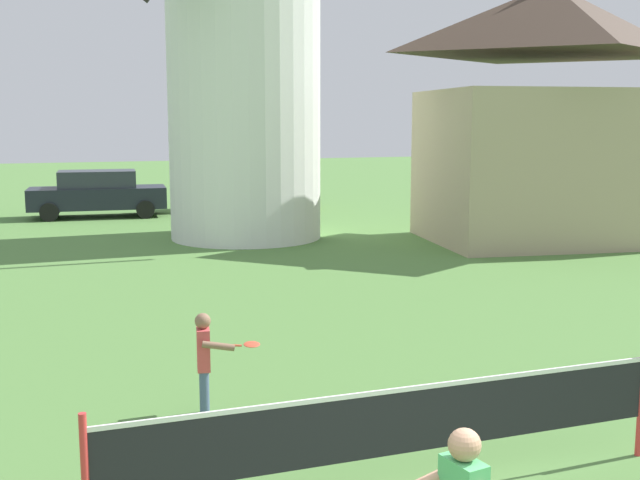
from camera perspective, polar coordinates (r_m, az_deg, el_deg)
The scene contains 5 objects.
tennis_net at distance 6.82m, azimuth 5.82°, elevation -13.11°, with size 5.19×0.06×1.10m.
player_far at distance 8.68m, azimuth -8.34°, elevation -8.52°, with size 0.68×0.56×1.15m.
parked_car_black at distance 27.20m, azimuth -15.95°, elevation 3.33°, with size 4.56×2.16×1.56m.
parked_car_mustard at distance 28.47m, azimuth -5.86°, elevation 3.84°, with size 4.33×2.34×1.56m.
chapel at distance 21.68m, azimuth 16.23°, elevation 8.56°, with size 6.90×5.47×7.60m.
Camera 1 is at (-2.41, -3.39, 3.22)m, focal length 43.75 mm.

